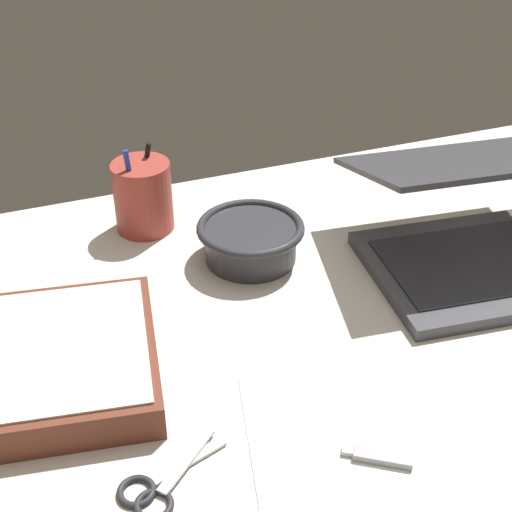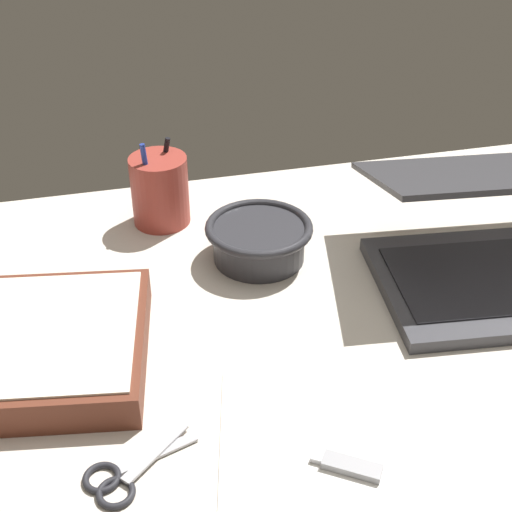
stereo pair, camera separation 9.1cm
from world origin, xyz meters
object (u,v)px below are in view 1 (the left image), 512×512
(pen_cup, at_px, (143,196))
(scissors, at_px, (155,489))
(laptop, at_px, (474,229))
(bowl, at_px, (251,239))

(pen_cup, distance_m, scissors, 0.50)
(laptop, distance_m, bowl, 0.32)
(laptop, xyz_separation_m, scissors, (-0.52, -0.23, -0.05))
(scissors, bearing_deg, pen_cup, 48.25)
(bowl, relative_size, pen_cup, 1.10)
(scissors, bearing_deg, bowl, 27.38)
(pen_cup, xyz_separation_m, scissors, (-0.11, -0.49, -0.05))
(laptop, bearing_deg, scissors, -149.68)
(laptop, height_order, bowl, laptop)
(laptop, distance_m, pen_cup, 0.49)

